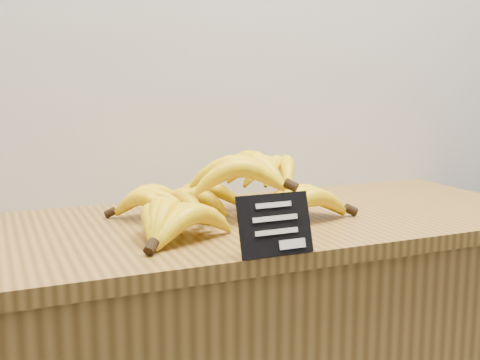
# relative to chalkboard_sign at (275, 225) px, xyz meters

# --- Properties ---
(counter_top) EXTENTS (1.37, 0.54, 0.03)m
(counter_top) POSITION_rel_chalkboard_sign_xyz_m (0.02, 0.26, -0.06)
(counter_top) COLOR olive
(counter_top) RESTS_ON counter
(chalkboard_sign) EXTENTS (0.13, 0.03, 0.10)m
(chalkboard_sign) POSITION_rel_chalkboard_sign_xyz_m (0.00, 0.00, 0.00)
(chalkboard_sign) COLOR black
(chalkboard_sign) RESTS_ON counter_top
(banana_pile) EXTENTS (0.52, 0.37, 0.13)m
(banana_pile) POSITION_rel_chalkboard_sign_xyz_m (0.02, 0.25, 0.00)
(banana_pile) COLOR yellow
(banana_pile) RESTS_ON counter_top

